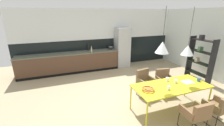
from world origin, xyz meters
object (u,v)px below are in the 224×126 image
Objects in this scene: bottle_vinegar_dark at (88,48)px; mug_glass_clear at (169,88)px; dining_table at (171,87)px; bottle_oil_tall at (92,50)px; open_shelf_unit at (200,57)px; pendant_lamp_over_table_near at (162,47)px; armchair_far_side at (197,113)px; armchair_corner_seat at (220,106)px; mug_short_terracotta at (176,81)px; refrigerator_column at (122,47)px; pendant_lamp_over_table_far at (188,50)px; armchair_head_of_table at (145,80)px; mug_white_ceramic at (167,79)px; open_book at (188,82)px; mug_wide_latte at (199,80)px; cooking_pot at (111,48)px; fruit_bowl at (148,89)px; armchair_facing_counter at (164,78)px.

mug_glass_clear is at bearing -74.60° from bottle_vinegar_dark.
bottle_oil_tall is (-1.29, 3.51, 0.30)m from dining_table.
open_shelf_unit is 1.69× the size of pendant_lamp_over_table_near.
armchair_corner_seat reaches higher than armchair_far_side.
open_shelf_unit reaches higher than mug_short_terracotta.
refrigerator_column is 3.92m from mug_glass_clear.
bottle_vinegar_dark reaches higher than bottle_oil_tall.
pendant_lamp_over_table_far reaches higher than dining_table.
mug_white_ceramic is (0.28, -0.67, 0.25)m from armchair_head_of_table.
mug_glass_clear is at bearing -162.93° from pendant_lamp_over_table_far.
mug_wide_latte is at bearing -10.28° from open_book.
open_book reaches higher than dining_table.
bottle_vinegar_dark is (-1.03, 0.14, 0.07)m from cooking_pot.
fruit_bowl is at bearing -81.04° from bottle_vinegar_dark.
mug_glass_clear is 0.38× the size of bottle_vinegar_dark.
open_shelf_unit is at bearing 21.71° from fruit_bowl.
refrigerator_column reaches higher than mug_white_ceramic.
bottle_oil_tall is (-1.06, 3.66, 0.22)m from mug_glass_clear.
armchair_far_side is 0.90× the size of armchair_head_of_table.
armchair_corner_seat is 6.17× the size of mug_short_terracotta.
fruit_bowl is 0.18× the size of open_shelf_unit.
armchair_facing_counter is (0.46, 0.83, -0.19)m from dining_table.
armchair_facing_counter is at bearing 43.23° from pendant_lamp_over_table_near.
armchair_far_side is at bearing -94.77° from mug_white_ceramic.
armchair_far_side is at bearing -123.95° from open_book.
bottle_vinegar_dark is (-1.54, 3.83, 0.24)m from mug_short_terracotta.
dining_table is at bearing -63.02° from open_shelf_unit.
fruit_bowl is 0.93m from mug_short_terracotta.
dining_table is 0.88m from mug_wide_latte.
open_shelf_unit reaches higher than mug_wide_latte.
mug_white_ceramic is at bearing 152.61° from open_book.
pendant_lamp_over_table_far is (0.62, 0.19, 0.84)m from mug_glass_clear.
armchair_head_of_table is 2.77× the size of open_book.
bottle_oil_tall is at bearing 104.33° from pendant_lamp_over_table_near.
armchair_head_of_table is 6.60× the size of mug_short_terracotta.
bottle_oil_tall is at bearing -121.75° from open_shelf_unit.
mug_white_ceramic is at bearing 65.57° from armchair_facing_counter.
armchair_far_side is 1.13m from mug_white_ceramic.
armchair_corner_seat is 3.75× the size of cooking_pot.
open_shelf_unit reaches higher than cooking_pot.
dining_table is 1.73× the size of pendant_lamp_over_table_far.
pendant_lamp_over_table_near reaches higher than armchair_facing_counter.
open_shelf_unit is at bearing 46.36° from armchair_corner_seat.
armchair_head_of_table is 3.23m from bottle_vinegar_dark.
bottle_oil_tall reaches higher than armchair_facing_counter.
pendant_lamp_over_table_near is 0.81m from pendant_lamp_over_table_far.
refrigerator_column is 1.07× the size of open_shelf_unit.
bottle_vinegar_dark reaches higher than dining_table.
armchair_facing_counter is 2.60× the size of open_book.
open_book is at bearing -12.18° from mug_short_terracotta.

